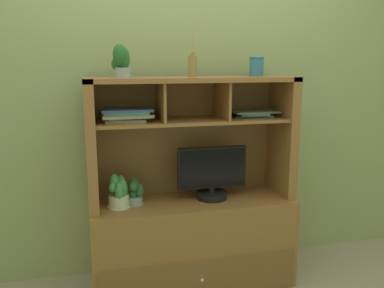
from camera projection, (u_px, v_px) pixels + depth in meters
floor_plane at (192, 281)px, 2.79m from camera, size 6.00×6.00×0.02m
back_wall at (182, 77)px, 2.77m from camera, size 6.00×0.02×2.80m
media_console at (192, 221)px, 2.71m from camera, size 1.33×0.53×1.41m
tv_monitor at (212, 176)px, 2.65m from camera, size 0.47×0.21×0.35m
potted_orchid at (119, 193)px, 2.50m from camera, size 0.15×0.15×0.21m
potted_fern at (135, 192)px, 2.55m from camera, size 0.11×0.13×0.17m
magazine_stack_left at (126, 115)px, 2.45m from camera, size 0.32×0.26×0.08m
magazine_stack_centre at (252, 113)px, 2.67m from camera, size 0.32×0.22×0.04m
diffuser_bottle at (193, 66)px, 2.48m from camera, size 0.06×0.06×0.32m
potted_succulent at (121, 62)px, 2.36m from camera, size 0.12×0.12×0.20m
ceramic_vase at (257, 66)px, 2.59m from camera, size 0.10×0.10×0.13m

